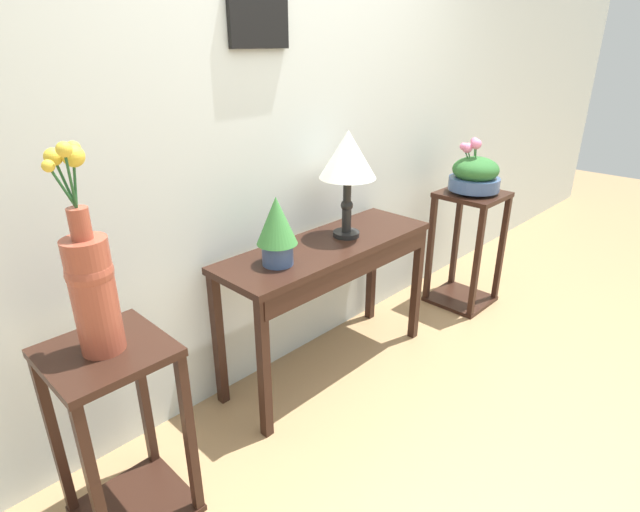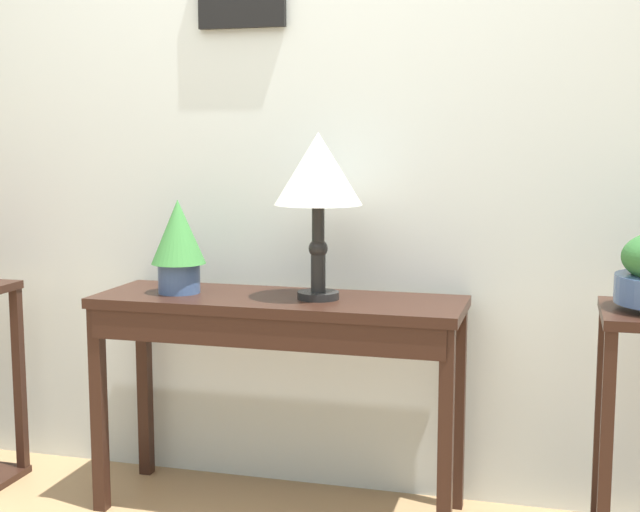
% 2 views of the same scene
% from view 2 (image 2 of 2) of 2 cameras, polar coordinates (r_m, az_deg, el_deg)
% --- Properties ---
extents(back_wall_with_art, '(9.00, 0.13, 2.80)m').
position_cam_2_polar(back_wall_with_art, '(3.20, -1.02, 9.67)').
color(back_wall_with_art, silver).
rests_on(back_wall_with_art, ground).
extents(console_table, '(1.26, 0.41, 0.76)m').
position_cam_2_polar(console_table, '(2.96, -2.87, -4.80)').
color(console_table, black).
rests_on(console_table, ground).
extents(table_lamp, '(0.29, 0.29, 0.55)m').
position_cam_2_polar(table_lamp, '(2.88, -0.12, 5.32)').
color(table_lamp, black).
rests_on(table_lamp, console_table).
extents(potted_plant_on_console, '(0.19, 0.19, 0.33)m').
position_cam_2_polar(potted_plant_on_console, '(3.05, -9.25, 0.93)').
color(potted_plant_on_console, '#3D5684').
rests_on(potted_plant_on_console, console_table).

